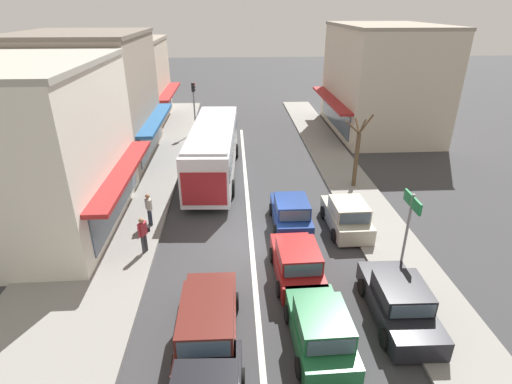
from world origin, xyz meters
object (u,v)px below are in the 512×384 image
object	(u,v)px
parked_hatchback_kerb_second	(347,216)
hatchback_adjacent_lane_lead	(291,213)
hatchback_queue_far_back	(297,263)
pedestrian_browsing_midblock	(149,208)
traffic_light_downstreet	(194,100)
directional_road_sign	(410,217)
pedestrian_with_handbag_near	(143,233)
city_bus	(213,147)
street_tree_right	(357,154)
parked_sedan_kerb_front	(399,303)
wagon_queue_gap_filler	(208,322)
hatchback_adjacent_lane_trail	(320,330)

from	to	relation	value
parked_hatchback_kerb_second	hatchback_adjacent_lane_lead	bearing A→B (deg)	170.78
hatchback_queue_far_back	pedestrian_browsing_midblock	xyz separation A→B (m)	(-6.45, 4.36, 0.36)
hatchback_adjacent_lane_lead	traffic_light_downstreet	size ratio (longest dim) A/B	0.88
parked_hatchback_kerb_second	pedestrian_browsing_midblock	distance (m)	9.41
hatchback_adjacent_lane_lead	directional_road_sign	bearing A→B (deg)	-47.55
hatchback_adjacent_lane_lead	pedestrian_browsing_midblock	world-z (taller)	pedestrian_browsing_midblock
pedestrian_with_handbag_near	pedestrian_browsing_midblock	xyz separation A→B (m)	(-0.19, 2.32, -0.00)
city_bus	hatchback_adjacent_lane_lead	distance (m)	7.75
directional_road_sign	pedestrian_browsing_midblock	bearing A→B (deg)	157.09
hatchback_adjacent_lane_lead	pedestrian_with_handbag_near	distance (m)	6.89
hatchback_queue_far_back	traffic_light_downstreet	xyz separation A→B (m)	(-5.45, 19.65, 2.15)
city_bus	street_tree_right	xyz separation A→B (m)	(8.25, -2.25, 0.18)
pedestrian_with_handbag_near	hatchback_queue_far_back	bearing A→B (deg)	-18.03
street_tree_right	pedestrian_with_handbag_near	world-z (taller)	street_tree_right
parked_sedan_kerb_front	directional_road_sign	distance (m)	3.22
hatchback_adjacent_lane_lead	wagon_queue_gap_filler	bearing A→B (deg)	-116.95
city_bus	traffic_light_downstreet	bearing A→B (deg)	101.64
hatchback_adjacent_lane_trail	parked_hatchback_kerb_second	world-z (taller)	same
hatchback_adjacent_lane_trail	wagon_queue_gap_filler	world-z (taller)	wagon_queue_gap_filler
city_bus	parked_sedan_kerb_front	bearing A→B (deg)	-62.76
street_tree_right	pedestrian_browsing_midblock	distance (m)	11.85
city_bus	hatchback_adjacent_lane_trail	size ratio (longest dim) A/B	2.93
hatchback_adjacent_lane_trail	city_bus	bearing A→B (deg)	104.93
directional_road_sign	wagon_queue_gap_filler	bearing A→B (deg)	-158.29
city_bus	pedestrian_with_handbag_near	size ratio (longest dim) A/B	6.73
hatchback_adjacent_lane_lead	street_tree_right	distance (m)	6.28
parked_sedan_kerb_front	traffic_light_downstreet	distance (m)	23.77
parked_hatchback_kerb_second	directional_road_sign	xyz separation A→B (m)	(1.18, -3.72, 1.97)
parked_sedan_kerb_front	pedestrian_browsing_midblock	xyz separation A→B (m)	(-9.57, 6.77, 0.40)
wagon_queue_gap_filler	hatchback_adjacent_lane_lead	bearing A→B (deg)	63.05
parked_hatchback_kerb_second	pedestrian_browsing_midblock	size ratio (longest dim) A/B	2.29
city_bus	hatchback_adjacent_lane_trail	bearing A→B (deg)	-75.07
city_bus	hatchback_queue_far_back	world-z (taller)	city_bus
parked_hatchback_kerb_second	pedestrian_browsing_midblock	world-z (taller)	pedestrian_browsing_midblock
directional_road_sign	parked_sedan_kerb_front	bearing A→B (deg)	-113.26
hatchback_queue_far_back	pedestrian_with_handbag_near	world-z (taller)	pedestrian_with_handbag_near
hatchback_adjacent_lane_lead	traffic_light_downstreet	xyz separation A→B (m)	(-5.77, 15.61, 2.15)
directional_road_sign	street_tree_right	bearing A→B (deg)	86.31
hatchback_queue_far_back	parked_sedan_kerb_front	bearing A→B (deg)	-37.65
wagon_queue_gap_filler	parked_sedan_kerb_front	bearing A→B (deg)	5.72
city_bus	street_tree_right	world-z (taller)	street_tree_right
wagon_queue_gap_filler	parked_sedan_kerb_front	world-z (taller)	wagon_queue_gap_filler
traffic_light_downstreet	pedestrian_browsing_midblock	bearing A→B (deg)	-93.73
wagon_queue_gap_filler	hatchback_queue_far_back	bearing A→B (deg)	42.86
traffic_light_downstreet	directional_road_sign	world-z (taller)	traffic_light_downstreet
hatchback_adjacent_lane_lead	pedestrian_with_handbag_near	size ratio (longest dim) A/B	2.27
hatchback_adjacent_lane_lead	pedestrian_browsing_midblock	size ratio (longest dim) A/B	2.27
wagon_queue_gap_filler	traffic_light_downstreet	bearing A→B (deg)	95.44
street_tree_right	pedestrian_browsing_midblock	bearing A→B (deg)	-160.11
parked_sedan_kerb_front	street_tree_right	world-z (taller)	street_tree_right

